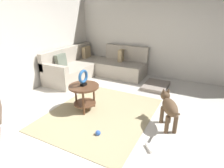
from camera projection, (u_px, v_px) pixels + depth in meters
ground_plane at (130, 129)px, 3.36m from camera, size 6.00×6.00×0.10m
wall_back at (7, 38)px, 4.08m from camera, size 6.00×0.12×2.70m
wall_right at (172, 32)px, 5.25m from camera, size 0.12×6.00×2.70m
area_rug at (101, 113)px, 3.76m from camera, size 2.30×1.90×0.01m
sectional_couch at (94, 67)px, 5.73m from camera, size 2.20×2.25×0.88m
side_table at (84, 91)px, 3.76m from camera, size 0.60×0.60×0.54m
torus_sculpture at (83, 77)px, 3.65m from camera, size 0.28×0.08×0.33m
dog_bed_mat at (156, 86)px, 4.99m from camera, size 0.80×0.60×0.09m
dog at (169, 107)px, 3.23m from camera, size 0.77×0.46×0.63m
dog_toy_ball at (98, 133)px, 3.11m from camera, size 0.09×0.09×0.09m
dog_toy_rope at (149, 148)px, 2.80m from camera, size 0.18×0.16×0.05m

